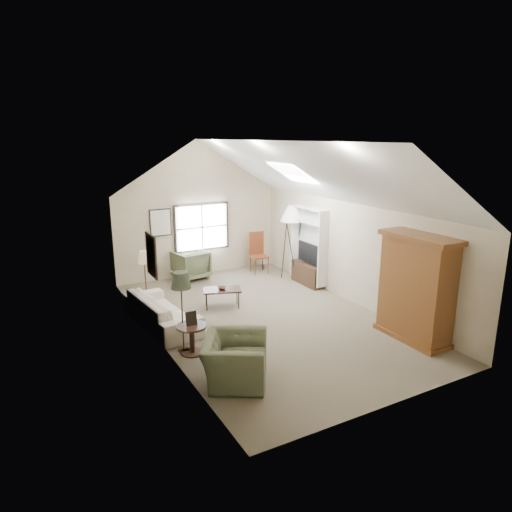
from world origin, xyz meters
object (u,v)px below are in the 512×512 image
armchair_far (190,264)px  side_table (192,339)px  sofa (162,311)px  coffee_table (222,298)px  side_chair (259,253)px  armoire (416,288)px  armchair_near (235,359)px

armchair_far → side_table: armchair_far is taller
side_table → sofa: bearing=93.6°
coffee_table → side_chair: (2.23, 2.15, 0.39)m
coffee_table → side_chair: side_chair is taller
armoire → sofa: armoire is taller
armchair_far → side_table: size_ratio=1.58×
sofa → side_chair: 4.62m
coffee_table → side_table: (-1.53, -1.97, 0.06)m
armchair_far → side_chair: 2.13m
armchair_near → coffee_table: (1.25, 3.26, -0.16)m
sofa → side_chair: (3.86, 2.52, 0.28)m
armchair_near → armoire: bearing=-62.0°
side_table → armoire: bearing=-19.8°
armoire → armchair_far: size_ratio=2.36×
sofa → side_table: 1.60m
armchair_far → side_table: (-1.69, -4.56, -0.13)m
armchair_far → armoire: bearing=101.3°
armchair_far → side_chair: side_chair is taller
sofa → armchair_far: armchair_far is taller
sofa → coffee_table: bearing=-83.3°
sofa → armchair_far: (1.79, 2.96, 0.08)m
coffee_table → side_chair: 3.12m
sofa → armchair_near: bearing=-178.4°
armchair_far → coffee_table: armchair_far is taller
side_table → armchair_near: bearing=-77.4°
armoire → side_table: (-4.27, 1.54, -0.81)m
sofa → coffee_table: (1.63, 0.37, -0.11)m
armchair_far → coffee_table: bearing=74.9°
armchair_near → coffee_table: armchair_near is taller
armoire → side_chair: size_ratio=1.78×
armoire → side_table: 4.61m
side_chair → sofa: bearing=-141.4°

